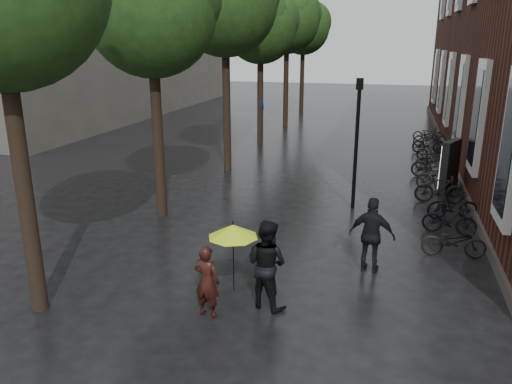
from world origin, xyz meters
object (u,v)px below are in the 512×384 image
(parked_bicycles, at_px, (436,166))
(ad_lightbox, at_px, (449,166))
(person_burgundy, at_px, (207,281))
(pedestrian_walking, at_px, (372,235))
(lamp_post, at_px, (357,132))
(person_black, at_px, (267,264))

(parked_bicycles, height_order, ad_lightbox, ad_lightbox)
(person_burgundy, distance_m, pedestrian_walking, 4.25)
(person_burgundy, relative_size, ad_lightbox, 0.79)
(person_burgundy, xyz_separation_m, ad_lightbox, (5.45, 10.42, 0.21))
(person_burgundy, relative_size, parked_bicycles, 0.09)
(person_burgundy, distance_m, lamp_post, 8.16)
(pedestrian_walking, height_order, parked_bicycles, pedestrian_walking)
(person_burgundy, height_order, ad_lightbox, ad_lightbox)
(pedestrian_walking, relative_size, ad_lightbox, 0.96)
(pedestrian_walking, xyz_separation_m, ad_lightbox, (2.39, 7.47, 0.04))
(lamp_post, bearing_deg, pedestrian_walking, -80.32)
(person_burgundy, relative_size, person_black, 0.80)
(parked_bicycles, distance_m, ad_lightbox, 2.27)
(lamp_post, bearing_deg, parked_bicycles, 59.69)
(parked_bicycles, relative_size, ad_lightbox, 8.72)
(parked_bicycles, relative_size, lamp_post, 3.97)
(parked_bicycles, bearing_deg, lamp_post, -120.31)
(person_burgundy, xyz_separation_m, person_black, (1.05, 0.68, 0.19))
(pedestrian_walking, xyz_separation_m, parked_bicycles, (2.12, 9.67, -0.47))
(parked_bicycles, xyz_separation_m, lamp_post, (-2.92, -4.99, 2.12))
(person_burgundy, height_order, person_black, person_black)
(parked_bicycles, height_order, lamp_post, lamp_post)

